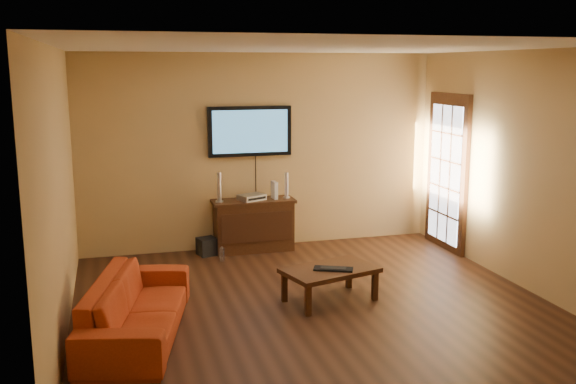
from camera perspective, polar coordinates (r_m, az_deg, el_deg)
name	(u,v)px	position (r m, az deg, el deg)	size (l,w,h in m)	color
ground_plane	(316,307)	(6.93, 2.47, -10.17)	(5.00, 5.00, 0.00)	black
room_walls	(299,142)	(7.10, 1.01, 4.43)	(5.00, 5.00, 5.00)	tan
french_door	(447,174)	(9.14, 13.95, 1.56)	(0.07, 1.02, 2.22)	black
media_console	(254,225)	(8.88, -3.07, -2.94)	(1.13, 0.43, 0.72)	black
television	(250,131)	(8.83, -3.41, 5.42)	(1.16, 0.08, 0.69)	black
coffee_table	(330,272)	(7.01, 3.75, -7.15)	(1.11, 0.84, 0.37)	black
sofa	(137,297)	(6.27, -13.30, -9.11)	(1.94, 0.57, 0.76)	#A53312
speaker_left	(219,189)	(8.66, -6.14, 0.31)	(0.11, 0.11, 0.40)	silver
speaker_right	(286,186)	(8.89, -0.14, 0.51)	(0.10, 0.10, 0.35)	silver
av_receiver	(252,197)	(8.78, -3.25, -0.46)	(0.34, 0.24, 0.08)	silver
game_console	(274,190)	(8.84, -1.22, 0.18)	(0.05, 0.17, 0.24)	white
subwoofer	(207,246)	(8.78, -7.21, -4.82)	(0.24, 0.24, 0.24)	black
bottle	(222,254)	(8.50, -5.90, -5.52)	(0.07, 0.07, 0.20)	white
keyboard	(333,269)	(6.94, 4.05, -6.82)	(0.45, 0.32, 0.03)	black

